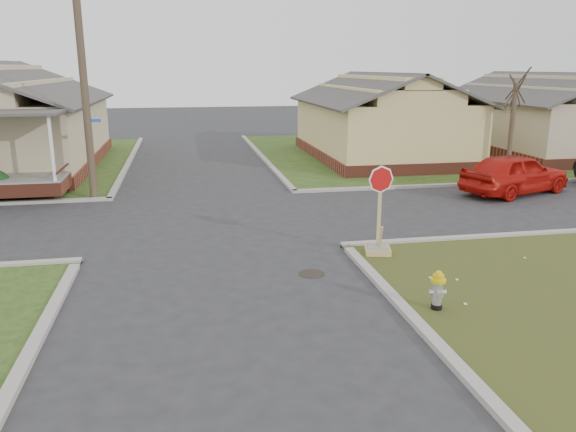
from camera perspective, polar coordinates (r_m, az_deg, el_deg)
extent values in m
plane|color=#2B2B2E|center=(14.06, -6.87, -5.74)|extent=(120.00, 120.00, 0.00)
cube|color=#294217|center=(38.90, 25.41, 6.24)|extent=(37.00, 19.00, 0.05)
cylinder|color=black|center=(13.89, 2.41, -5.87)|extent=(0.64, 0.64, 0.01)
cube|color=brown|center=(31.88, 9.23, 6.37)|extent=(7.20, 11.20, 0.60)
cube|color=#F2D88E|center=(31.69, 9.35, 9.23)|extent=(7.00, 11.00, 2.60)
cube|color=brown|center=(36.50, 24.26, 6.32)|extent=(7.20, 11.20, 0.60)
cube|color=#C9B391|center=(36.33, 24.54, 8.81)|extent=(7.00, 11.00, 2.60)
cylinder|color=#3D3023|center=(22.31, -20.05, 12.93)|extent=(0.28, 0.28, 9.00)
cylinder|color=#3D3023|center=(27.77, 21.75, 8.12)|extent=(0.22, 0.22, 4.20)
cylinder|color=black|center=(12.24, 14.84, -8.87)|extent=(0.23, 0.23, 0.11)
cylinder|color=#B5B4B9|center=(12.12, 14.94, -7.59)|extent=(0.20, 0.20, 0.48)
sphere|color=#B5B4B9|center=(12.03, 15.01, -6.53)|extent=(0.20, 0.20, 0.20)
cylinder|color=#DDB90B|center=(12.02, 15.03, -6.34)|extent=(0.32, 0.32, 0.06)
cylinder|color=#DDB90B|center=(11.99, 15.05, -6.01)|extent=(0.23, 0.23, 0.11)
sphere|color=#DDB90B|center=(11.97, 15.07, -5.73)|extent=(0.16, 0.16, 0.16)
cube|color=tan|center=(15.41, 9.09, -3.43)|extent=(0.67, 0.67, 0.16)
cube|color=gray|center=(15.38, 9.11, -3.07)|extent=(0.54, 0.54, 0.04)
cube|color=tan|center=(15.10, 9.27, 0.73)|extent=(0.10, 0.05, 2.25)
cylinder|color=#B30B0D|center=(14.88, 9.46, 3.69)|extent=(0.60, 0.26, 0.64)
cylinder|color=white|center=(14.89, 9.44, 3.70)|extent=(0.68, 0.30, 0.73)
imported|color=red|center=(24.19, 22.07, 4.03)|extent=(5.19, 3.45, 1.64)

